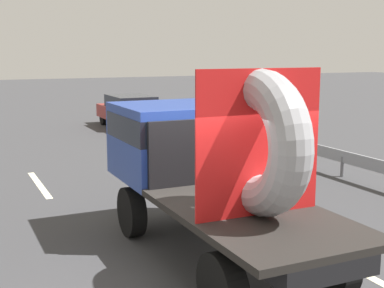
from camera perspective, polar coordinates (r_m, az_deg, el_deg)
name	(u,v)px	position (r m, az deg, el deg)	size (l,w,h in m)	color
ground_plane	(226,276)	(8.17, 3.67, -14.01)	(120.00, 120.00, 0.00)	#38383A
flatbed_truck	(199,158)	(8.81, 0.80, -1.47)	(2.02, 5.52, 3.10)	black
distant_sedan	(130,110)	(23.44, -6.67, 3.62)	(1.87, 4.36, 1.42)	black
guardrail	(377,167)	(13.78, 19.33, -2.33)	(0.10, 10.02, 0.71)	gray
lane_dash_left_far	(39,184)	(13.93, -16.12, -4.21)	(2.91, 0.16, 0.01)	beige
lane_dash_right_far	(167,170)	(14.98, -2.66, -2.84)	(2.23, 0.16, 0.01)	beige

